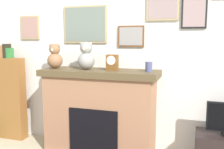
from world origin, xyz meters
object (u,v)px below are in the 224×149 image
at_px(fireplace, 100,111).
at_px(bookshelf, 11,96).
at_px(candle_jar, 149,67).
at_px(mantel_clock, 112,63).
at_px(teddy_bear_tan, 86,57).
at_px(teddy_bear_grey, 55,57).

height_order(fireplace, bookshelf, bookshelf).
distance_m(candle_jar, mantel_clock, 0.46).
relative_size(bookshelf, mantel_clock, 7.20).
bearing_deg(fireplace, mantel_clock, -6.35).
xyz_separation_m(mantel_clock, teddy_bear_tan, (-0.35, 0.00, 0.06)).
relative_size(mantel_clock, teddy_bear_tan, 0.55).
bearing_deg(candle_jar, teddy_bear_grey, -179.98).
bearing_deg(teddy_bear_grey, fireplace, 1.65).
bearing_deg(teddy_bear_grey, mantel_clock, -0.07).
bearing_deg(teddy_bear_tan, fireplace, 5.84).
bearing_deg(teddy_bear_tan, mantel_clock, -0.16).
height_order(mantel_clock, teddy_bear_tan, teddy_bear_tan).
bearing_deg(mantel_clock, candle_jar, 0.18).
height_order(candle_jar, teddy_bear_grey, teddy_bear_grey).
relative_size(fireplace, bookshelf, 1.07).
relative_size(bookshelf, teddy_bear_grey, 4.31).
relative_size(candle_jar, teddy_bear_grey, 0.37).
xyz_separation_m(fireplace, teddy_bear_grey, (-0.63, -0.02, 0.68)).
bearing_deg(mantel_clock, fireplace, 173.65).
distance_m(fireplace, teddy_bear_tan, 0.72).
bearing_deg(bookshelf, candle_jar, -1.88).
bearing_deg(fireplace, candle_jar, -1.62).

